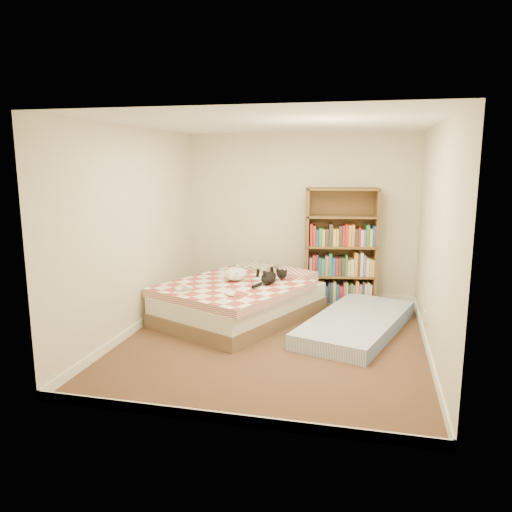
% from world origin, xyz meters
% --- Properties ---
extents(room, '(3.51, 4.01, 2.51)m').
position_xyz_m(room, '(0.00, 0.00, 1.20)').
color(room, '#4F3222').
rests_on(room, ground).
extents(bed, '(2.20, 2.52, 0.56)m').
position_xyz_m(bed, '(-0.60, 0.73, 0.26)').
color(bed, brown).
rests_on(bed, room).
extents(bookshelf, '(1.08, 0.51, 1.71)m').
position_xyz_m(bookshelf, '(0.65, 1.73, 0.61)').
color(bookshelf, '#53341C').
rests_on(bookshelf, room).
extents(floor_mattress, '(1.51, 2.26, 0.19)m').
position_xyz_m(floor_mattress, '(0.95, 0.54, 0.09)').
color(floor_mattress, '#6C83B5').
rests_on(floor_mattress, room).
extents(black_cat, '(0.41, 0.72, 0.16)m').
position_xyz_m(black_cat, '(-0.22, 0.77, 0.58)').
color(black_cat, black).
rests_on(black_cat, bed).
extents(white_dog, '(0.47, 0.47, 0.17)m').
position_xyz_m(white_dog, '(-0.68, 0.77, 0.59)').
color(white_dog, white).
rests_on(white_dog, bed).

